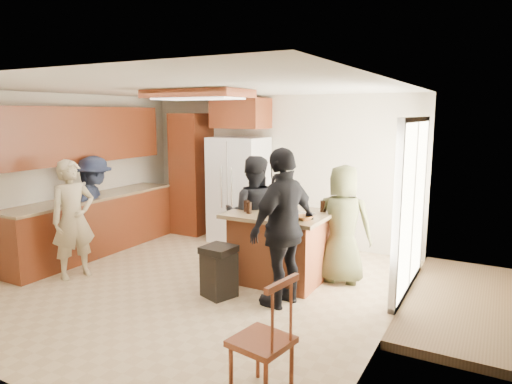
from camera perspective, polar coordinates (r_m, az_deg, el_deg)
The scene contains 12 objects.
person_front_left at distance 6.58m, azimuth -21.88°, elevation -3.19°, with size 0.58×0.43×1.60m, color tan.
person_behind_left at distance 6.33m, azimuth -0.35°, elevation -2.83°, with size 0.79×0.49×1.63m, color black.
person_behind_right at distance 6.03m, azimuth 10.78°, elevation -3.99°, with size 0.76×0.50×1.56m, color #3C3E24.
person_side_right at distance 5.22m, azimuth 3.47°, elevation -4.47°, with size 1.07×0.55×1.83m, color black.
person_counter at distance 7.41m, azimuth -19.47°, elevation -1.79°, with size 1.01×0.47×1.57m, color #1B2136.
left_cabinetry at distance 7.62m, azimuth -20.02°, elevation -0.20°, with size 0.64×3.00×2.30m.
back_wall_units at distance 8.29m, azimuth -6.58°, elevation 4.06°, with size 1.80×0.60×2.45m.
refrigerator at distance 7.86m, azimuth -2.17°, elevation 0.28°, with size 0.90×0.76×1.80m.
kitchen_island at distance 6.06m, azimuth 2.89°, elevation -6.76°, with size 1.28×1.03×0.93m.
island_items at distance 5.79m, azimuth 4.09°, elevation -2.49°, with size 1.02×0.74×0.15m.
trash_bin at distance 5.61m, azimuth -4.65°, elevation -9.81°, with size 0.44×0.44×0.63m.
spindle_chair at distance 3.72m, azimuth 0.97°, elevation -18.23°, with size 0.49×0.49×0.99m.
Camera 1 is at (3.41, -4.55, 2.20)m, focal length 32.00 mm.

